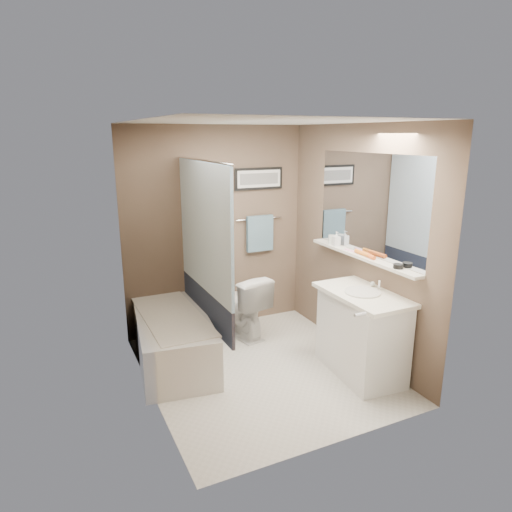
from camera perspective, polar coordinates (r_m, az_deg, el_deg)
name	(u,v)px	position (r m, az deg, el deg)	size (l,w,h in m)	color
ground	(262,370)	(4.73, 0.80, -14.03)	(2.50, 2.50, 0.00)	beige
ceiling	(263,124)	(4.13, 0.93, 16.19)	(2.20, 2.50, 0.04)	silver
wall_back	(217,230)	(5.38, -4.96, 3.21)	(2.20, 0.04, 2.40)	brown
wall_front	(340,295)	(3.27, 10.49, -4.81)	(2.20, 0.04, 2.40)	brown
wall_left	(148,269)	(3.94, -13.39, -1.56)	(0.04, 2.50, 2.40)	brown
wall_right	(356,243)	(4.84, 12.41, 1.58)	(0.04, 2.50, 2.40)	brown
tile_surround	(136,275)	(4.46, -14.77, -2.37)	(0.02, 1.55, 2.00)	tan
curtain_rod	(202,161)	(4.45, -6.74, 11.76)	(0.02, 0.02, 1.55)	silver
curtain_upper	(204,228)	(4.53, -6.49, 3.53)	(0.03, 1.45, 1.28)	white
curtain_lower	(207,306)	(4.76, -6.20, -6.19)	(0.03, 1.45, 0.36)	#232C42
mirror	(369,205)	(4.65, 13.93, 6.23)	(0.02, 1.60, 1.00)	silver
shelf	(361,256)	(4.72, 13.02, -0.04)	(0.12, 1.60, 0.03)	silver
towel_bar	(259,219)	(5.56, 0.41, 4.70)	(0.02, 0.02, 0.60)	silver
towel	(260,233)	(5.57, 0.49, 2.84)	(0.34, 0.05, 0.44)	#87B3C4
art_frame	(259,179)	(5.51, 0.34, 9.65)	(0.62, 0.03, 0.26)	black
art_mat	(259,179)	(5.49, 0.40, 9.63)	(0.56, 0.00, 0.20)	white
art_image	(259,179)	(5.49, 0.42, 9.63)	(0.50, 0.00, 0.13)	#595959
door	(399,310)	(3.66, 17.50, -6.41)	(0.80, 0.02, 2.00)	silver
door_handle	(360,314)	(3.50, 12.90, -7.13)	(0.02, 0.02, 0.10)	silver
bathtub	(173,339)	(4.86, -10.32, -10.13)	(0.70, 1.50, 0.50)	silver
tub_rim	(172,316)	(4.76, -10.46, -7.41)	(0.56, 1.36, 0.02)	silver
toilet	(241,305)	(5.32, -1.90, -6.14)	(0.42, 0.73, 0.75)	white
vanity	(361,335)	(4.62, 13.04, -9.61)	(0.50, 0.90, 0.80)	white
countertop	(363,295)	(4.46, 13.25, -4.72)	(0.54, 0.96, 0.04)	white
sink_basin	(362,292)	(4.44, 13.17, -4.40)	(0.34, 0.34, 0.01)	silver
faucet_spout	(379,285)	(4.55, 15.18, -3.50)	(0.02, 0.02, 0.10)	silver
faucet_knob	(373,284)	(4.63, 14.37, -3.39)	(0.05, 0.05, 0.05)	silver
candle_bowl_near	(398,266)	(4.33, 17.34, -1.23)	(0.09, 0.09, 0.04)	black
hair_brush_front	(368,255)	(4.63, 13.86, 0.09)	(0.04, 0.04, 0.22)	orange
hair_brush_back	(362,253)	(4.70, 13.13, 0.36)	(0.04, 0.04, 0.22)	orange
pink_comb	(351,251)	(4.85, 11.74, 0.67)	(0.03, 0.16, 0.01)	pink
glass_jar	(332,240)	(5.11, 9.48, 2.03)	(0.08, 0.08, 0.10)	silver
soap_bottle	(336,239)	(5.04, 10.01, 2.14)	(0.07, 0.07, 0.16)	#999999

